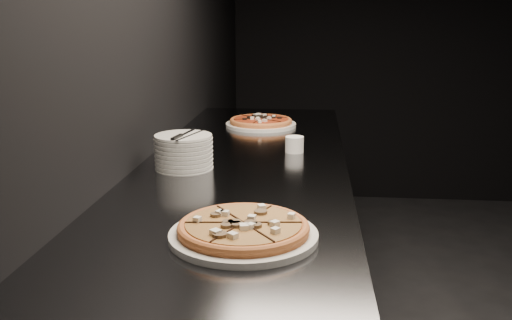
# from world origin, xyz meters

# --- Properties ---
(wall_left) EXTENTS (0.02, 5.00, 2.80)m
(wall_left) POSITION_xyz_m (-2.50, 0.00, 1.40)
(wall_left) COLOR black
(wall_left) RESTS_ON floor
(counter) EXTENTS (0.74, 2.44, 0.92)m
(counter) POSITION_xyz_m (-2.13, 0.00, 0.46)
(counter) COLOR #56575D
(counter) RESTS_ON floor
(pizza_mushroom) EXTENTS (0.36, 0.36, 0.04)m
(pizza_mushroom) POSITION_xyz_m (-2.04, -0.75, 0.94)
(pizza_mushroom) COLOR silver
(pizza_mushroom) RESTS_ON counter
(pizza_tomato) EXTENTS (0.39, 0.39, 0.04)m
(pizza_tomato) POSITION_xyz_m (-2.13, 0.68, 0.94)
(pizza_tomato) COLOR silver
(pizza_tomato) RESTS_ON counter
(plate_stack) EXTENTS (0.20, 0.20, 0.12)m
(plate_stack) POSITION_xyz_m (-2.33, -0.12, 0.98)
(plate_stack) COLOR silver
(plate_stack) RESTS_ON counter
(cutlery) EXTENTS (0.10, 0.21, 0.01)m
(cutlery) POSITION_xyz_m (-2.32, -0.14, 1.04)
(cutlery) COLOR silver
(cutlery) RESTS_ON plate_stack
(ramekin) EXTENTS (0.07, 0.07, 0.06)m
(ramekin) POSITION_xyz_m (-1.95, 0.16, 0.95)
(ramekin) COLOR white
(ramekin) RESTS_ON counter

